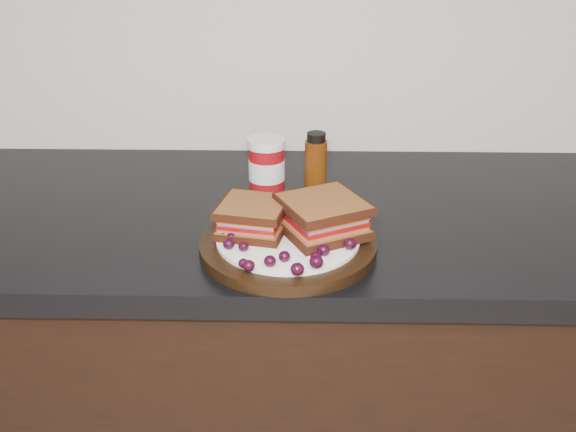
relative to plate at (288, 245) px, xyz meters
name	(u,v)px	position (x,y,z in m)	size (l,w,h in m)	color
base_cabinets	(276,406)	(-0.03, 0.16, -0.48)	(3.96, 0.58, 0.86)	black
countertop	(275,217)	(-0.03, 0.16, -0.03)	(3.98, 0.60, 0.04)	black
plate	(288,245)	(0.00, 0.00, 0.00)	(0.28, 0.28, 0.02)	black
sandwich_left	(253,217)	(-0.06, 0.02, 0.04)	(0.10, 0.10, 0.05)	brown
sandwich_right	(323,216)	(0.05, 0.02, 0.04)	(0.12, 0.12, 0.06)	brown
grape_0	(229,244)	(-0.09, -0.04, 0.02)	(0.02, 0.02, 0.02)	black
grape_1	(244,246)	(-0.07, -0.05, 0.02)	(0.02, 0.02, 0.01)	black
grape_2	(243,263)	(-0.06, -0.10, 0.02)	(0.01, 0.01, 0.01)	black
grape_3	(249,266)	(-0.05, -0.11, 0.02)	(0.02, 0.02, 0.02)	black
grape_4	(270,261)	(-0.02, -0.09, 0.02)	(0.02, 0.02, 0.02)	black
grape_5	(284,256)	(0.00, -0.08, 0.02)	(0.02, 0.02, 0.02)	black
grape_6	(297,269)	(0.02, -0.12, 0.02)	(0.02, 0.02, 0.02)	black
grape_7	(316,262)	(0.04, -0.10, 0.02)	(0.02, 0.02, 0.02)	black
grape_8	(316,257)	(0.04, -0.08, 0.02)	(0.02, 0.02, 0.02)	black
grape_9	(323,250)	(0.05, -0.06, 0.02)	(0.02, 0.02, 0.02)	black
grape_10	(350,244)	(0.09, -0.04, 0.02)	(0.02, 0.02, 0.02)	black
grape_11	(337,237)	(0.08, -0.01, 0.02)	(0.02, 0.02, 0.01)	black
grape_12	(339,232)	(0.08, 0.00, 0.02)	(0.02, 0.02, 0.02)	black
grape_13	(338,220)	(0.08, 0.04, 0.02)	(0.02, 0.02, 0.02)	black
grape_14	(326,218)	(0.06, 0.05, 0.02)	(0.02, 0.02, 0.02)	black
grape_15	(273,218)	(-0.03, 0.05, 0.02)	(0.02, 0.02, 0.02)	black
grape_16	(252,221)	(-0.06, 0.04, 0.02)	(0.02, 0.02, 0.01)	black
grape_17	(243,227)	(-0.07, 0.02, 0.02)	(0.02, 0.02, 0.02)	black
grape_18	(225,234)	(-0.10, -0.01, 0.02)	(0.02, 0.02, 0.02)	black
grape_19	(232,237)	(-0.09, -0.02, 0.02)	(0.02, 0.02, 0.02)	black
grape_20	(261,226)	(-0.04, 0.02, 0.02)	(0.02, 0.02, 0.02)	black
grape_21	(251,227)	(-0.06, 0.02, 0.02)	(0.02, 0.02, 0.02)	black
grape_22	(249,233)	(-0.06, -0.01, 0.02)	(0.02, 0.02, 0.02)	black
condiment_jar	(267,165)	(-0.05, 0.24, 0.04)	(0.07, 0.07, 0.11)	maroon
oil_bottle	(316,163)	(0.05, 0.24, 0.05)	(0.04, 0.04, 0.12)	#4D2207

